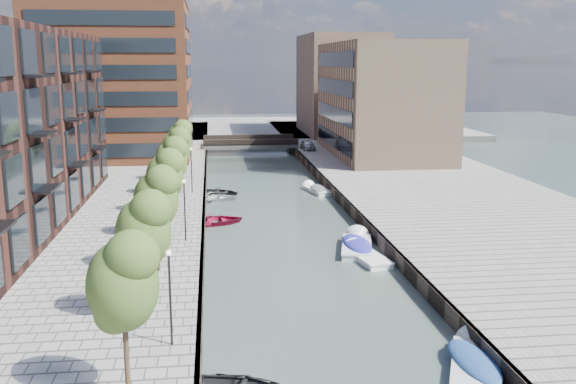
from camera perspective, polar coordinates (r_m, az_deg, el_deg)
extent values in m
plane|color=#38473F|center=(59.10, -1.49, -0.84)|extent=(300.00, 300.00, 0.00)
cube|color=gray|center=(62.51, 13.27, 0.00)|extent=(20.00, 140.00, 1.00)
cube|color=#332823|center=(58.76, -7.43, -0.51)|extent=(0.25, 140.00, 1.00)
cube|color=#332823|center=(59.86, 4.33, -0.23)|extent=(0.25, 140.00, 1.00)
cube|color=gray|center=(118.23, -4.23, 5.58)|extent=(80.00, 40.00, 1.00)
cube|color=black|center=(49.91, -23.98, 5.19)|extent=(8.00, 38.00, 14.00)
cube|color=brown|center=(83.37, -15.30, 13.42)|extent=(18.00, 18.00, 30.00)
cube|color=tan|center=(82.43, 8.26, 8.16)|extent=(12.00, 25.00, 14.00)
cube|color=tan|center=(107.69, 4.66, 9.53)|extent=(12.00, 20.00, 16.00)
cube|color=gray|center=(90.36, -3.40, 4.28)|extent=(13.00, 6.00, 0.60)
cube|color=#332823|center=(87.51, -3.30, 4.44)|extent=(13.00, 0.40, 0.80)
cube|color=#332823|center=(93.06, -3.51, 4.86)|extent=(13.00, 0.40, 0.80)
cylinder|color=#382619|center=(23.93, -14.17, -13.68)|extent=(0.20, 0.20, 3.20)
ellipsoid|color=#324A1C|center=(22.92, -14.50, -7.49)|extent=(2.50, 2.50, 3.25)
cylinder|color=#382619|center=(30.37, -12.53, -8.08)|extent=(0.20, 0.20, 3.20)
ellipsoid|color=#324A1C|center=(29.58, -12.76, -3.10)|extent=(2.50, 2.50, 3.25)
cylinder|color=#382619|center=(37.02, -11.50, -4.47)|extent=(0.20, 0.20, 3.20)
ellipsoid|color=#324A1C|center=(36.37, -11.67, -0.34)|extent=(2.50, 2.50, 3.25)
cylinder|color=#382619|center=(43.77, -10.79, -1.96)|extent=(0.20, 0.20, 3.20)
ellipsoid|color=#324A1C|center=(43.23, -10.93, 1.55)|extent=(2.50, 2.50, 3.25)
cylinder|color=#382619|center=(50.59, -10.28, -0.13)|extent=(0.20, 0.20, 3.20)
ellipsoid|color=#324A1C|center=(50.12, -10.39, 2.93)|extent=(2.50, 2.50, 3.25)
cylinder|color=#382619|center=(57.46, -9.88, 1.27)|extent=(0.20, 0.20, 3.20)
ellipsoid|color=#324A1C|center=(57.05, -9.98, 3.97)|extent=(2.50, 2.50, 3.25)
cylinder|color=#382619|center=(64.35, -9.57, 2.37)|extent=(0.20, 0.20, 3.20)
ellipsoid|color=#324A1C|center=(63.99, -9.65, 4.78)|extent=(2.50, 2.50, 3.25)
cylinder|color=black|center=(27.31, -10.42, -9.36)|extent=(0.10, 0.10, 4.00)
sphere|color=#FFF2CC|center=(26.67, -10.58, -5.34)|extent=(0.24, 0.24, 0.24)
cylinder|color=black|center=(42.63, -9.16, -1.71)|extent=(0.10, 0.10, 4.00)
sphere|color=#FFF2CC|center=(42.23, -9.24, 0.93)|extent=(0.24, 0.24, 0.24)
cylinder|color=black|center=(58.32, -8.57, 1.86)|extent=(0.10, 0.10, 4.00)
sphere|color=#FFF2CC|center=(58.02, -8.63, 3.81)|extent=(0.24, 0.24, 0.24)
imported|color=maroon|center=(51.30, -6.70, -2.84)|extent=(5.41, 4.20, 1.03)
imported|color=silver|center=(59.72, -6.74, -0.79)|extent=(5.05, 3.81, 0.99)
imported|color=black|center=(62.57, -6.29, -0.22)|extent=(5.24, 4.61, 0.90)
cube|color=silver|center=(28.71, 16.16, -14.99)|extent=(3.40, 4.95, 0.66)
cube|color=silver|center=(28.56, 16.20, -14.35)|extent=(3.52, 5.07, 0.10)
cone|color=silver|center=(30.80, 16.20, -13.00)|extent=(1.94, 1.51, 1.72)
ellipsoid|color=navy|center=(28.54, 16.20, -14.26)|extent=(3.15, 4.54, 0.57)
cube|color=white|center=(42.01, 7.14, -6.03)|extent=(2.32, 4.44, 0.60)
cube|color=white|center=(41.92, 7.15, -5.61)|extent=(2.41, 4.55, 0.09)
cone|color=white|center=(43.84, 5.99, -5.19)|extent=(1.69, 1.10, 1.56)
cube|color=white|center=(44.06, 6.13, -5.16)|extent=(2.99, 5.39, 0.72)
cube|color=white|center=(43.95, 6.14, -4.67)|extent=(3.10, 5.52, 0.11)
cone|color=white|center=(46.50, 6.14, -4.19)|extent=(2.06, 1.40, 1.88)
ellipsoid|color=#22239E|center=(43.94, 6.14, -4.60)|extent=(2.78, 4.94, 0.62)
cube|color=white|center=(63.25, 2.66, 0.01)|extent=(2.40, 4.26, 0.57)
cube|color=white|center=(63.19, 2.66, 0.28)|extent=(2.49, 4.36, 0.09)
cone|color=white|center=(65.06, 1.96, 0.38)|extent=(1.63, 1.12, 1.49)
ellipsoid|color=#515258|center=(63.18, 2.66, 0.32)|extent=(2.23, 3.90, 0.49)
imported|color=#A8A9AC|center=(86.44, 1.77, 4.22)|extent=(1.72, 4.03, 1.36)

